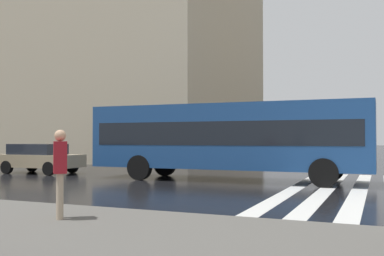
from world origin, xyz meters
TOP-DOWN VIEW (x-y plane):
  - haussmann_block_mid at (21.67, 25.68)m, footprint 18.34×25.16m
  - car_champagne at (5.50, 17.81)m, footprint 1.85×4.10m
  - city_bus at (5.50, 8.36)m, footprint 2.60×11.00m
  - pedestrian_in_red_jacket at (-4.58, 8.32)m, footprint 0.46×0.44m

SIDE VIEW (x-z plane):
  - car_champagne at x=5.50m, z-range 0.05..1.46m
  - pedestrian_in_red_jacket at x=-4.58m, z-range 0.30..1.98m
  - city_bus at x=5.50m, z-range 0.26..3.26m
  - haussmann_block_mid at x=21.67m, z-range -0.21..20.55m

